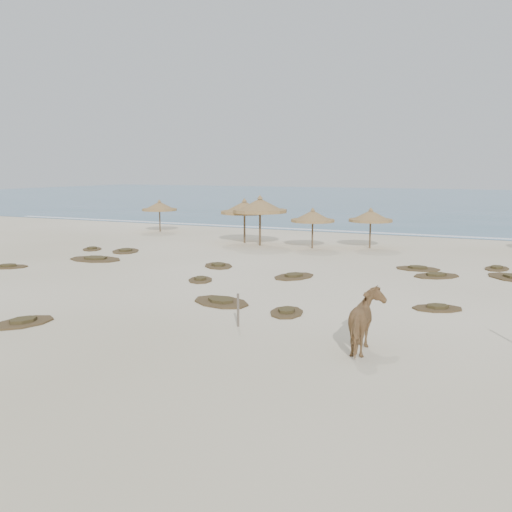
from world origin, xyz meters
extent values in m
plane|color=#F5E7C9|center=(0.00, 0.00, 0.00)|extent=(160.00, 160.00, 0.00)
cube|color=#2C6785|center=(0.00, 75.00, 0.00)|extent=(200.00, 100.00, 0.01)
cube|color=white|center=(0.00, 26.00, 0.00)|extent=(70.00, 0.60, 0.01)
cylinder|color=brown|center=(-14.51, 19.84, 0.93)|extent=(0.11, 0.11, 1.86)
cylinder|color=#977044|center=(-14.51, 19.84, 1.70)|extent=(2.77, 2.77, 0.16)
cone|color=#977044|center=(-14.51, 19.84, 1.99)|extent=(2.67, 2.67, 0.66)
cone|color=#977044|center=(-14.51, 19.84, 2.39)|extent=(0.32, 0.32, 0.19)
cylinder|color=brown|center=(-5.67, 16.59, 1.09)|extent=(0.12, 0.12, 2.18)
cylinder|color=#977044|center=(-5.67, 16.59, 2.00)|extent=(3.20, 3.20, 0.19)
cone|color=#977044|center=(-5.67, 16.59, 2.34)|extent=(3.10, 3.10, 0.78)
cone|color=#977044|center=(-5.67, 16.59, 2.81)|extent=(0.37, 0.37, 0.23)
cylinder|color=brown|center=(-0.82, 16.05, 0.93)|extent=(0.11, 0.11, 1.85)
cylinder|color=#977044|center=(-0.82, 16.05, 1.70)|extent=(3.50, 3.50, 0.16)
cone|color=#977044|center=(-0.82, 16.05, 1.99)|extent=(3.38, 3.38, 0.66)
cone|color=#977044|center=(-0.82, 16.05, 2.38)|extent=(0.32, 0.32, 0.19)
cylinder|color=brown|center=(-4.26, 15.92, 1.19)|extent=(0.14, 0.14, 2.38)
cylinder|color=#977044|center=(-4.26, 15.92, 2.17)|extent=(4.28, 4.28, 0.20)
cone|color=#977044|center=(-4.26, 15.92, 2.55)|extent=(4.14, 4.14, 0.85)
cone|color=#977044|center=(-4.26, 15.92, 3.06)|extent=(0.41, 0.41, 0.25)
cylinder|color=brown|center=(2.34, 17.60, 0.93)|extent=(0.11, 0.11, 1.86)
cylinder|color=#977044|center=(2.34, 17.60, 1.70)|extent=(3.21, 3.21, 0.16)
cone|color=#977044|center=(2.34, 17.60, 2.00)|extent=(3.11, 3.11, 0.67)
cone|color=#977044|center=(2.34, 17.60, 2.40)|extent=(0.32, 0.32, 0.20)
imported|color=#9C7046|center=(7.09, -2.10, 0.82)|extent=(1.17, 2.06, 1.65)
cylinder|color=#65594C|center=(2.91, -1.36, 0.52)|extent=(0.09, 0.09, 1.03)
camera|label=1|loc=(10.59, -16.53, 4.81)|focal=40.00mm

